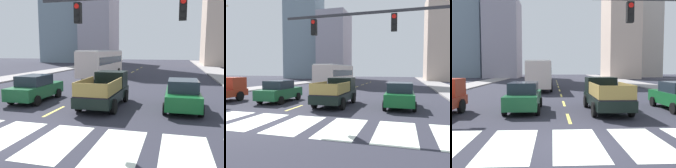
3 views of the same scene
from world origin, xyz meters
The scene contains 21 objects.
ground_plane centered at (0.00, 0.00, 0.00)m, with size 160.00×160.00×0.00m, color #282833.
sidewalk_left centered at (-12.50, 18.00, 0.07)m, with size 3.66×110.00×0.15m, color gray.
crosswalk_stripe_4 centered at (0.00, 0.00, 0.00)m, with size 1.65×3.64×0.01m, color silver.
crosswalk_stripe_5 centered at (2.26, 0.00, 0.00)m, with size 1.65×3.64×0.01m, color silver.
crosswalk_stripe_6 centered at (4.52, 0.00, 0.00)m, with size 1.65×3.64×0.01m, color silver.
crosswalk_stripe_7 centered at (6.78, 0.00, 0.00)m, with size 1.65×3.64×0.01m, color silver.
lane_dash_0 centered at (0.00, 4.00, 0.00)m, with size 0.16×2.40×0.01m, color #DFCC4D.
lane_dash_1 centered at (0.00, 9.00, 0.00)m, with size 0.16×2.40×0.01m, color #DFCC4D.
lane_dash_2 centered at (0.00, 14.00, 0.00)m, with size 0.16×2.40×0.01m, color #DFCC4D.
lane_dash_3 centered at (0.00, 19.00, 0.00)m, with size 0.16×2.40×0.01m, color #DFCC4D.
lane_dash_4 centered at (0.00, 24.00, 0.00)m, with size 0.16×2.40×0.01m, color #DFCC4D.
lane_dash_5 centered at (0.00, 29.00, 0.00)m, with size 0.16×2.40×0.01m, color #DFCC4D.
lane_dash_6 centered at (0.00, 34.00, 0.00)m, with size 0.16×2.40×0.01m, color #DFCC4D.
lane_dash_7 centered at (0.00, 39.00, 0.00)m, with size 0.16×2.40×0.01m, color #DFCC4D.
pickup_stakebed centered at (2.33, 6.27, 0.94)m, with size 2.18×5.20×1.96m.
city_bus centered at (-2.16, 20.10, 1.95)m, with size 2.72×10.80×3.32m.
sedan_near_left centered at (6.81, 6.16, 0.86)m, with size 2.02×4.40×1.72m.
sedan_far centered at (-2.51, 6.22, 0.86)m, with size 2.02×4.40×1.72m.
traffic_signal_gantry centered at (7.80, 1.89, 4.26)m, with size 10.56×0.27×6.00m.
block_mid_right centered at (-13.30, 54.28, 9.87)m, with size 8.17×10.48×19.74m, color #9792A1.
block_low_left centered at (15.45, 49.01, 10.03)m, with size 7.06×10.53×20.07m, color beige.
Camera 1 is at (6.36, -7.74, 3.33)m, focal length 38.85 mm.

